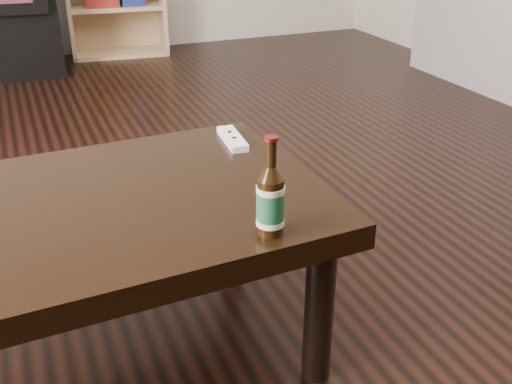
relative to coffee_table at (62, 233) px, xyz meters
name	(u,v)px	position (x,y,z in m)	size (l,w,h in m)	color
floor	(148,291)	(0.22, 0.25, -0.38)	(5.00, 6.00, 0.01)	black
coffee_table	(62,233)	(0.00, 0.00, 0.00)	(1.17, 0.71, 0.43)	black
beer_bottle	(270,201)	(0.37, -0.26, 0.13)	(0.07, 0.07, 0.20)	black
remote	(232,139)	(0.48, 0.22, 0.07)	(0.06, 0.17, 0.02)	white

